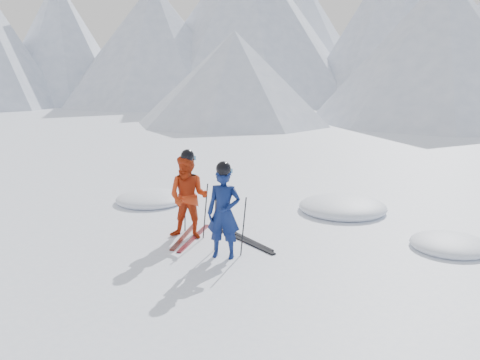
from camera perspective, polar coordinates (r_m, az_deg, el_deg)
The scene contains 12 objects.
ground at distance 9.20m, azimuth 8.67°, elevation -8.75°, with size 160.00×160.00×0.00m, color white.
skier_blue at distance 8.94m, azimuth -1.83°, elevation -3.73°, with size 0.59×0.39×1.63m, color #0D1C50.
skier_red at distance 10.00m, azimuth -5.82°, elevation -1.90°, with size 0.81×0.63×1.67m, color #BC300F.
pole_blue_left at distance 9.30m, azimuth -2.80°, elevation -4.84°, with size 0.02×0.02×1.09m, color black.
pole_blue_right at distance 9.08m, azimuth 0.39°, elevation -5.26°, with size 0.02×0.02×1.09m, color black.
pole_red_left at distance 10.45m, azimuth -6.19°, elevation -2.87°, with size 0.02×0.02×1.11m, color black.
pole_red_right at distance 10.01m, azimuth -3.91°, elevation -3.51°, with size 0.02×0.02×1.11m, color black.
ski_worn_left at distance 10.31m, azimuth -6.24°, elevation -6.23°, with size 0.09×1.70×0.03m, color black.
ski_worn_right at distance 10.17m, azimuth -5.19°, elevation -6.48°, with size 0.09×1.70×0.03m, color black.
ski_loose_a at distance 10.08m, azimuth 0.68°, elevation -6.59°, with size 0.09×1.70×0.03m, color black.
ski_loose_b at distance 9.91m, azimuth 0.70°, elevation -6.93°, with size 0.09×1.70×0.03m, color black.
snow_lumps at distance 11.32m, azimuth 8.21°, elevation -4.66°, with size 10.15×5.42×0.45m.
Camera 1 is at (3.55, -7.82, 3.30)m, focal length 38.00 mm.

